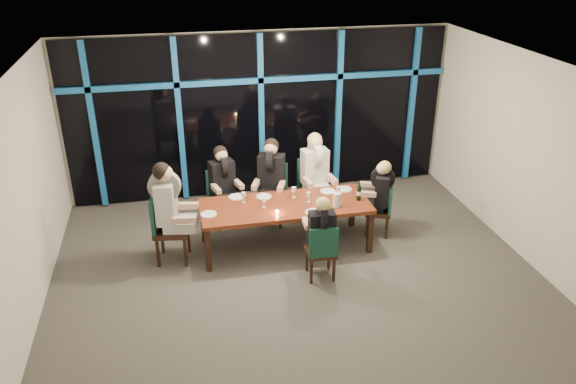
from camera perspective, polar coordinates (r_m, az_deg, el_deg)
name	(u,v)px	position (r m, az deg, el deg)	size (l,w,h in m)	color
room	(298,144)	(7.37, 0.99, 4.88)	(7.04, 7.00, 3.02)	#54504A
window_wall	(261,113)	(10.25, -2.72, 8.04)	(6.86, 0.43, 2.94)	black
dining_table	(285,208)	(8.63, -0.28, -1.65)	(2.60, 1.00, 0.75)	maroon
chair_far_left	(222,194)	(9.49, -6.72, -0.20)	(0.54, 0.54, 0.96)	black
chair_far_mid	(272,190)	(9.49, -1.61, 0.22)	(0.62, 0.62, 1.02)	black
chair_far_right	(313,185)	(9.64, 2.57, 0.73)	(0.53, 0.53, 1.05)	black
chair_end_left	(165,224)	(8.53, -12.40, -3.22)	(0.58, 0.58, 1.09)	black
chair_end_right	(383,207)	(9.22, 9.63, -1.50)	(0.53, 0.53, 0.88)	black
chair_near_mid	(322,249)	(7.94, 3.47, -5.85)	(0.43, 0.43, 0.88)	black
diner_far_left	(223,175)	(9.26, -6.66, 1.73)	(0.55, 0.65, 0.93)	black
diner_far_mid	(271,170)	(9.24, -1.74, 2.27)	(0.63, 0.70, 1.00)	black
diner_far_right	(315,165)	(9.40, 2.81, 2.80)	(0.55, 0.68, 1.02)	silver
diner_end_left	(168,198)	(8.32, -12.05, -0.63)	(0.72, 0.58, 1.06)	black
diner_end_right	(380,187)	(9.07, 9.32, 0.51)	(0.60, 0.54, 0.86)	black
diner_near_mid	(321,225)	(7.83, 3.42, -3.37)	(0.45, 0.56, 0.86)	black
plate_far_left	(236,197)	(8.85, -5.28, -0.50)	(0.24, 0.24, 0.01)	white
plate_far_mid	(264,197)	(8.83, -2.46, -0.46)	(0.24, 0.24, 0.01)	white
plate_far_right	(328,191)	(9.02, 4.06, 0.08)	(0.24, 0.24, 0.01)	white
plate_end_left	(209,214)	(8.37, -8.06, -2.25)	(0.24, 0.24, 0.01)	white
plate_end_right	(344,189)	(9.11, 5.75, 0.29)	(0.24, 0.24, 0.01)	white
plate_near_mid	(313,212)	(8.36, 2.58, -2.05)	(0.24, 0.24, 0.01)	white
wine_bottle	(359,193)	(8.75, 7.21, -0.08)	(0.07, 0.07, 0.32)	black
water_pitcher	(337,200)	(8.52, 4.98, -0.78)	(0.14, 0.12, 0.22)	silver
tea_light	(277,212)	(8.34, -1.11, -2.04)	(0.05, 0.05, 0.03)	#F9A74A
wine_glass_a	(264,201)	(8.46, -2.48, -0.88)	(0.06, 0.06, 0.16)	silver
wine_glass_b	(294,190)	(8.76, 0.60, 0.21)	(0.07, 0.07, 0.18)	silver
wine_glass_c	(309,195)	(8.63, 2.12, -0.29)	(0.06, 0.06, 0.16)	silver
wine_glass_d	(243,195)	(8.63, -4.54, -0.32)	(0.07, 0.07, 0.17)	silver
wine_glass_e	(338,189)	(8.85, 5.14, 0.30)	(0.06, 0.06, 0.16)	white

